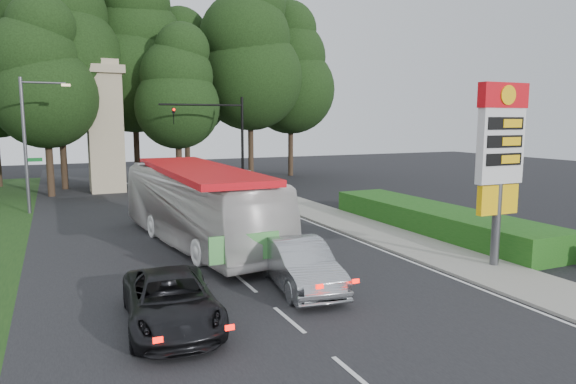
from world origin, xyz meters
name	(u,v)px	position (x,y,z in m)	size (l,w,h in m)	color
ground	(297,327)	(0.00, 0.00, 0.00)	(120.00, 120.00, 0.00)	black
road_surface	(189,236)	(0.00, 12.00, 0.01)	(14.00, 80.00, 0.02)	black
sidewalk_right	(342,221)	(8.50, 12.00, 0.06)	(3.00, 80.00, 0.12)	gray
hedge	(435,219)	(11.50, 8.00, 0.60)	(3.00, 14.00, 1.20)	#195015
gas_station_pylon	(501,150)	(9.20, 1.99, 4.45)	(2.10, 0.45, 6.85)	#59595E
traffic_signal_mast	(225,132)	(5.68, 24.00, 4.67)	(6.10, 0.35, 7.20)	black
streetlight_signs	(29,139)	(-6.99, 22.01, 4.44)	(2.75, 0.98, 8.00)	#59595E
monument	(105,126)	(-2.00, 30.00, 5.10)	(3.00, 3.00, 10.05)	tan
tree_center_left	(56,36)	(-5.00, 33.00, 12.02)	(10.08, 10.08, 19.80)	#2D2116
tree_center_right	(133,56)	(1.00, 35.00, 11.02)	(9.24, 9.24, 18.15)	#2D2116
tree_east_near	(185,76)	(6.00, 37.00, 9.68)	(8.12, 8.12, 15.95)	#2D2116
tree_east_mid	(250,55)	(11.00, 33.00, 11.35)	(9.52, 9.52, 18.70)	#2D2116
tree_far_east	(291,71)	(16.00, 35.00, 10.35)	(8.68, 8.68, 17.05)	#2D2116
tree_monument_left	(44,75)	(-6.00, 29.00, 8.68)	(7.28, 7.28, 14.30)	#2D2116
tree_monument_right	(177,89)	(3.50, 29.50, 8.01)	(6.72, 6.72, 13.20)	#2D2116
transit_bus	(198,206)	(0.00, 10.21, 1.74)	(2.93, 12.52, 3.49)	silver
sedan_silver	(300,265)	(1.50, 2.88, 0.80)	(1.69, 4.85, 1.60)	#9FA2A6
suv_charcoal	(171,300)	(-3.03, 1.52, 0.70)	(2.33, 5.06, 1.41)	black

